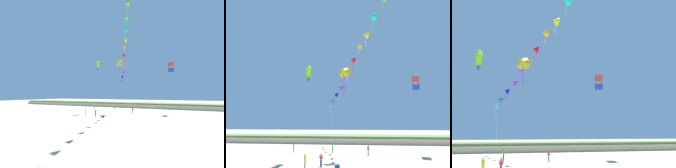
# 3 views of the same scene
# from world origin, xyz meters

# --- Properties ---
(dune_ridge) EXTENTS (120.00, 11.02, 1.80)m
(dune_ridge) POSITION_xyz_m (0.00, 38.40, 0.89)
(dune_ridge) COLOR #BFAE8B
(dune_ridge) RESTS_ON ground
(person_near_left) EXTENTS (0.51, 0.28, 1.51)m
(person_near_left) POSITION_xyz_m (1.53, 18.20, 0.88)
(person_near_left) COLOR gray
(person_near_left) RESTS_ON ground
(person_near_right) EXTENTS (0.55, 0.21, 1.56)m
(person_near_right) POSITION_xyz_m (-4.26, 9.07, 0.90)
(person_near_right) COLOR #282D4C
(person_near_right) RESTS_ON ground
(person_far_left) EXTENTS (0.27, 0.56, 1.62)m
(person_far_left) POSITION_xyz_m (-4.51, 20.24, 0.94)
(person_far_left) COLOR black
(person_far_left) RESTS_ON ground
(person_far_right) EXTENTS (0.44, 0.54, 1.75)m
(person_far_right) POSITION_xyz_m (-5.66, 7.20, 1.01)
(person_far_right) COLOR gray
(person_far_right) RESTS_ON ground
(kite_banner_string) EXTENTS (14.98, 33.03, 24.72)m
(kite_banner_string) POSITION_xyz_m (-0.10, 16.37, 16.36)
(kite_banner_string) COLOR #40BFEB
(large_kite_low_lead) EXTENTS (1.44, 1.44, 2.64)m
(large_kite_low_lead) POSITION_xyz_m (10.98, 23.62, 12.38)
(large_kite_low_lead) COLOR #263CC0
(large_kite_mid_trail) EXTENTS (1.30, 1.77, 2.86)m
(large_kite_mid_trail) POSITION_xyz_m (-8.16, 16.64, 13.25)
(large_kite_mid_trail) COLOR #64CA16
(large_kite_high_solo) EXTENTS (2.25, 1.62, 4.43)m
(large_kite_high_solo) POSITION_xyz_m (-2.28, 18.39, 13.76)
(large_kite_high_solo) COLOR gold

